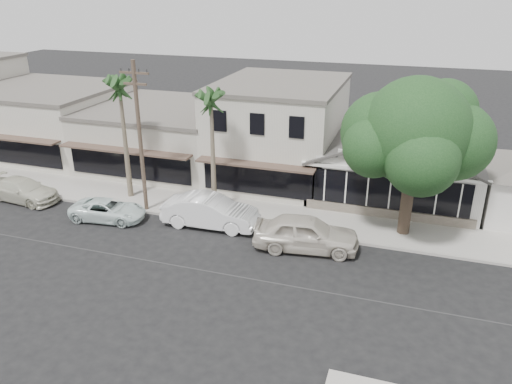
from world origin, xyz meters
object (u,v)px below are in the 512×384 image
(car_1, at_px, (210,211))
(utility_pole, at_px, (140,135))
(car_0, at_px, (306,233))
(car_3, at_px, (23,190))
(shade_tree, at_px, (414,133))
(car_2, at_px, (108,210))

(car_1, bearing_deg, utility_pole, 79.88)
(car_0, relative_size, car_3, 1.10)
(utility_pole, xyz_separation_m, car_1, (4.48, -0.63, -3.89))
(car_1, xyz_separation_m, car_3, (-12.72, -0.32, -0.19))
(car_3, bearing_deg, shade_tree, -77.91)
(utility_pole, relative_size, car_2, 2.06)
(car_0, bearing_deg, car_2, 82.81)
(utility_pole, xyz_separation_m, car_2, (-1.52, -1.71, -4.18))
(car_0, height_order, car_2, car_0)
(car_1, xyz_separation_m, car_2, (-6.00, -1.08, -0.29))
(utility_pole, height_order, car_0, utility_pole)
(car_2, height_order, shade_tree, shade_tree)
(car_2, bearing_deg, shade_tree, -84.14)
(utility_pole, distance_m, car_1, 5.97)
(car_1, bearing_deg, car_0, -101.68)
(car_0, distance_m, car_1, 5.82)
(utility_pole, relative_size, car_3, 1.84)
(utility_pole, height_order, car_2, utility_pole)
(car_3, height_order, shade_tree, shade_tree)
(car_3, bearing_deg, car_1, -83.47)
(car_0, xyz_separation_m, shade_tree, (4.68, 3.49, 4.78))
(utility_pole, bearing_deg, shade_tree, 7.23)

